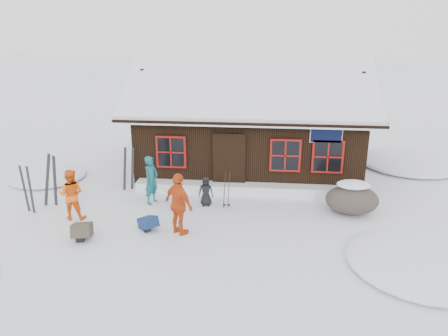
{
  "coord_description": "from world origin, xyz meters",
  "views": [
    {
      "loc": [
        2.18,
        -11.68,
        5.7
      ],
      "look_at": [
        0.87,
        1.07,
        1.3
      ],
      "focal_mm": 35.0,
      "sensor_mm": 36.0,
      "label": 1
    }
  ],
  "objects_px": {
    "skier_orange_left": "(71,194)",
    "backpack_blue": "(148,225)",
    "ski_poles": "(227,190)",
    "backpack_olive": "(82,233)",
    "skier_teal": "(151,180)",
    "skier_orange_right": "(179,204)",
    "skier_crouched": "(206,191)",
    "boulder": "(352,199)",
    "ski_pair_left": "(51,181)"
  },
  "relations": [
    {
      "from": "skier_orange_left",
      "to": "backpack_blue",
      "type": "relative_size",
      "value": 2.81
    },
    {
      "from": "ski_poles",
      "to": "backpack_olive",
      "type": "relative_size",
      "value": 1.92
    },
    {
      "from": "skier_teal",
      "to": "ski_poles",
      "type": "distance_m",
      "value": 2.45
    },
    {
      "from": "skier_orange_right",
      "to": "backpack_blue",
      "type": "distance_m",
      "value": 1.21
    },
    {
      "from": "skier_teal",
      "to": "skier_crouched",
      "type": "distance_m",
      "value": 1.79
    },
    {
      "from": "backpack_blue",
      "to": "backpack_olive",
      "type": "height_order",
      "value": "backpack_olive"
    },
    {
      "from": "ski_poles",
      "to": "backpack_blue",
      "type": "distance_m",
      "value": 2.75
    },
    {
      "from": "boulder",
      "to": "ski_poles",
      "type": "height_order",
      "value": "ski_poles"
    },
    {
      "from": "ski_pair_left",
      "to": "skier_orange_right",
      "type": "bearing_deg",
      "value": -4.55
    },
    {
      "from": "ski_pair_left",
      "to": "skier_teal",
      "type": "bearing_deg",
      "value": 24.19
    },
    {
      "from": "backpack_olive",
      "to": "skier_teal",
      "type": "bearing_deg",
      "value": 51.02
    },
    {
      "from": "skier_orange_left",
      "to": "skier_crouched",
      "type": "height_order",
      "value": "skier_orange_left"
    },
    {
      "from": "boulder",
      "to": "skier_orange_left",
      "type": "bearing_deg",
      "value": -171.67
    },
    {
      "from": "skier_orange_left",
      "to": "boulder",
      "type": "height_order",
      "value": "skier_orange_left"
    },
    {
      "from": "backpack_olive",
      "to": "skier_crouched",
      "type": "bearing_deg",
      "value": 27.42
    },
    {
      "from": "backpack_blue",
      "to": "backpack_olive",
      "type": "bearing_deg",
      "value": 159.61
    },
    {
      "from": "skier_orange_right",
      "to": "ski_pair_left",
      "type": "bearing_deg",
      "value": 19.8
    },
    {
      "from": "skier_orange_left",
      "to": "backpack_blue",
      "type": "bearing_deg",
      "value": 162.68
    },
    {
      "from": "skier_teal",
      "to": "backpack_blue",
      "type": "relative_size",
      "value": 2.88
    },
    {
      "from": "skier_crouched",
      "to": "ski_pair_left",
      "type": "bearing_deg",
      "value": -177.08
    },
    {
      "from": "boulder",
      "to": "backpack_blue",
      "type": "xyz_separation_m",
      "value": [
        -5.93,
        -1.72,
        -0.33
      ]
    },
    {
      "from": "skier_orange_right",
      "to": "ski_pair_left",
      "type": "distance_m",
      "value": 4.64
    },
    {
      "from": "skier_crouched",
      "to": "ski_pair_left",
      "type": "xyz_separation_m",
      "value": [
        -4.85,
        -0.53,
        0.37
      ]
    },
    {
      "from": "ski_poles",
      "to": "backpack_blue",
      "type": "height_order",
      "value": "ski_poles"
    },
    {
      "from": "skier_crouched",
      "to": "ski_pair_left",
      "type": "distance_m",
      "value": 4.89
    },
    {
      "from": "skier_crouched",
      "to": "skier_orange_left",
      "type": "bearing_deg",
      "value": -163.77
    },
    {
      "from": "skier_orange_right",
      "to": "boulder",
      "type": "distance_m",
      "value": 5.35
    },
    {
      "from": "skier_orange_right",
      "to": "backpack_blue",
      "type": "height_order",
      "value": "skier_orange_right"
    },
    {
      "from": "skier_teal",
      "to": "ski_pair_left",
      "type": "distance_m",
      "value": 3.13
    },
    {
      "from": "skier_orange_left",
      "to": "ski_pair_left",
      "type": "xyz_separation_m",
      "value": [
        -1.02,
        0.83,
        0.08
      ]
    },
    {
      "from": "skier_orange_left",
      "to": "boulder",
      "type": "bearing_deg",
      "value": -177.44
    },
    {
      "from": "skier_orange_right",
      "to": "backpack_olive",
      "type": "xyz_separation_m",
      "value": [
        -2.58,
        -0.56,
        -0.71
      ]
    },
    {
      "from": "skier_teal",
      "to": "skier_orange_right",
      "type": "height_order",
      "value": "skier_orange_right"
    },
    {
      "from": "ski_pair_left",
      "to": "backpack_olive",
      "type": "distance_m",
      "value": 2.82
    },
    {
      "from": "skier_teal",
      "to": "skier_orange_left",
      "type": "distance_m",
      "value": 2.48
    },
    {
      "from": "ski_poles",
      "to": "ski_pair_left",
      "type": "bearing_deg",
      "value": -175.45
    },
    {
      "from": "skier_orange_right",
      "to": "skier_crouched",
      "type": "bearing_deg",
      "value": -64.15
    },
    {
      "from": "skier_orange_right",
      "to": "skier_teal",
      "type": "bearing_deg",
      "value": -18.66
    },
    {
      "from": "boulder",
      "to": "ski_poles",
      "type": "relative_size",
      "value": 1.29
    },
    {
      "from": "backpack_blue",
      "to": "skier_orange_left",
      "type": "bearing_deg",
      "value": 124.23
    },
    {
      "from": "skier_crouched",
      "to": "ski_poles",
      "type": "relative_size",
      "value": 0.77
    },
    {
      "from": "ski_pair_left",
      "to": "ski_poles",
      "type": "xyz_separation_m",
      "value": [
        5.52,
        0.44,
        -0.27
      ]
    },
    {
      "from": "skier_orange_left",
      "to": "ski_poles",
      "type": "height_order",
      "value": "skier_orange_left"
    },
    {
      "from": "skier_crouched",
      "to": "skier_orange_right",
      "type": "bearing_deg",
      "value": -105.97
    },
    {
      "from": "ski_poles",
      "to": "skier_orange_right",
      "type": "bearing_deg",
      "value": -120.35
    },
    {
      "from": "skier_orange_right",
      "to": "backpack_olive",
      "type": "distance_m",
      "value": 2.73
    },
    {
      "from": "skier_teal",
      "to": "skier_orange_right",
      "type": "relative_size",
      "value": 0.89
    },
    {
      "from": "skier_crouched",
      "to": "backpack_olive",
      "type": "xyz_separation_m",
      "value": [
        -3.03,
        -2.58,
        -0.3
      ]
    },
    {
      "from": "skier_orange_left",
      "to": "ski_poles",
      "type": "relative_size",
      "value": 1.24
    },
    {
      "from": "skier_crouched",
      "to": "backpack_olive",
      "type": "distance_m",
      "value": 3.99
    }
  ]
}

